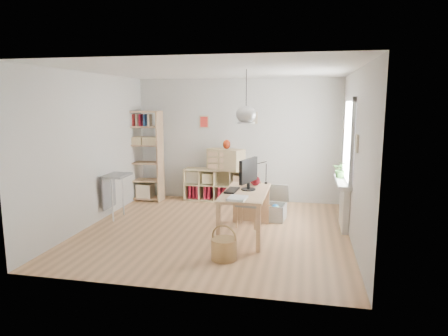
% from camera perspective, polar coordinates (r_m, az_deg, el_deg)
% --- Properties ---
extents(ground, '(4.50, 4.50, 0.00)m').
position_cam_1_polar(ground, '(6.99, -1.31, -8.89)').
color(ground, tan).
rests_on(ground, ground).
extents(room_shell, '(4.50, 4.50, 4.50)m').
position_cam_1_polar(room_shell, '(6.39, 3.17, 7.64)').
color(room_shell, silver).
rests_on(room_shell, ground).
extents(window_unit, '(0.07, 1.16, 1.46)m').
position_cam_1_polar(window_unit, '(7.13, 17.52, 3.78)').
color(window_unit, white).
rests_on(window_unit, ground).
extents(radiator, '(0.10, 0.80, 0.80)m').
position_cam_1_polar(radiator, '(7.33, 16.79, -5.18)').
color(radiator, silver).
rests_on(radiator, ground).
extents(windowsill, '(0.22, 1.20, 0.06)m').
position_cam_1_polar(windowsill, '(7.23, 16.56, -1.87)').
color(windowsill, silver).
rests_on(windowsill, radiator).
extents(desk, '(0.70, 1.50, 0.75)m').
position_cam_1_polar(desk, '(6.57, 3.06, -4.16)').
color(desk, tan).
rests_on(desk, ground).
extents(cube_shelf, '(1.40, 0.38, 0.72)m').
position_cam_1_polar(cube_shelf, '(8.97, -1.29, -2.75)').
color(cube_shelf, beige).
rests_on(cube_shelf, ground).
extents(tall_bookshelf, '(0.80, 0.38, 2.00)m').
position_cam_1_polar(tall_bookshelf, '(9.05, -11.41, 2.24)').
color(tall_bookshelf, tan).
rests_on(tall_bookshelf, ground).
extents(side_table, '(0.40, 0.55, 0.85)m').
position_cam_1_polar(side_table, '(7.83, -15.45, -2.17)').
color(side_table, gray).
rests_on(side_table, ground).
extents(chair, '(0.42, 0.42, 0.79)m').
position_cam_1_polar(chair, '(7.15, 3.59, -4.70)').
color(chair, gray).
rests_on(chair, ground).
extents(wicker_basket, '(0.37, 0.37, 0.51)m').
position_cam_1_polar(wicker_basket, '(5.74, -0.00, -11.37)').
color(wicker_basket, olive).
rests_on(wicker_basket, ground).
extents(storage_chest, '(0.68, 0.74, 0.63)m').
position_cam_1_polar(storage_chest, '(7.65, 6.63, -5.71)').
color(storage_chest, silver).
rests_on(storage_chest, ground).
extents(monitor, '(0.24, 0.59, 0.53)m').
position_cam_1_polar(monitor, '(6.61, 3.52, -0.63)').
color(monitor, black).
rests_on(monitor, desk).
extents(keyboard, '(0.19, 0.46, 0.02)m').
position_cam_1_polar(keyboard, '(6.58, 1.15, -3.19)').
color(keyboard, black).
rests_on(keyboard, desk).
extents(task_lamp, '(0.37, 0.14, 0.39)m').
position_cam_1_polar(task_lamp, '(7.09, 4.56, -0.19)').
color(task_lamp, black).
rests_on(task_lamp, desk).
extents(yarn_ball, '(0.17, 0.17, 0.17)m').
position_cam_1_polar(yarn_ball, '(6.99, 4.49, -1.85)').
color(yarn_ball, '#4F0A10').
rests_on(yarn_ball, desk).
extents(paper_tray, '(0.30, 0.36, 0.03)m').
position_cam_1_polar(paper_tray, '(6.03, 1.92, -4.34)').
color(paper_tray, silver).
rests_on(paper_tray, desk).
extents(drawer_chest, '(0.87, 0.65, 0.45)m').
position_cam_1_polar(drawer_chest, '(8.76, 0.27, 1.26)').
color(drawer_chest, beige).
rests_on(drawer_chest, cube_shelf).
extents(red_vase, '(0.17, 0.17, 0.20)m').
position_cam_1_polar(red_vase, '(8.72, 0.38, 3.39)').
color(red_vase, maroon).
rests_on(red_vase, drawer_chest).
extents(potted_plant, '(0.33, 0.31, 0.30)m').
position_cam_1_polar(potted_plant, '(7.38, 16.35, -0.21)').
color(potted_plant, '#306124').
rests_on(potted_plant, windowsill).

